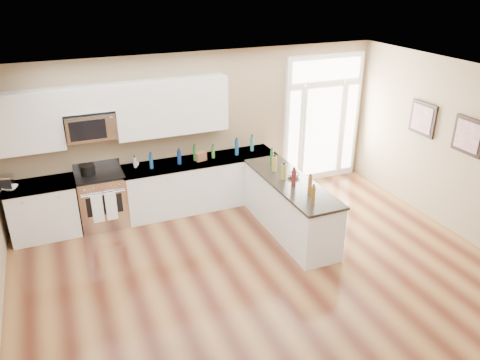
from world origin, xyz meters
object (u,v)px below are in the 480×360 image
object	(u,v)px
toaster_oven	(4,182)
kitchen_range	(102,199)
stockpot	(88,169)
peninsula_cabinet	(289,208)

from	to	relation	value
toaster_oven	kitchen_range	bearing A→B (deg)	10.87
stockpot	toaster_oven	bearing A→B (deg)	-178.11
kitchen_range	toaster_oven	bearing A→B (deg)	179.36
stockpot	peninsula_cabinet	bearing A→B (deg)	-26.52
peninsula_cabinet	stockpot	distance (m)	3.43
kitchen_range	toaster_oven	world-z (taller)	toaster_oven
stockpot	toaster_oven	distance (m)	1.26
kitchen_range	stockpot	bearing A→B (deg)	160.78
peninsula_cabinet	kitchen_range	xyz separation A→B (m)	(-2.85, 1.45, 0.04)
peninsula_cabinet	stockpot	size ratio (longest dim) A/B	9.69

